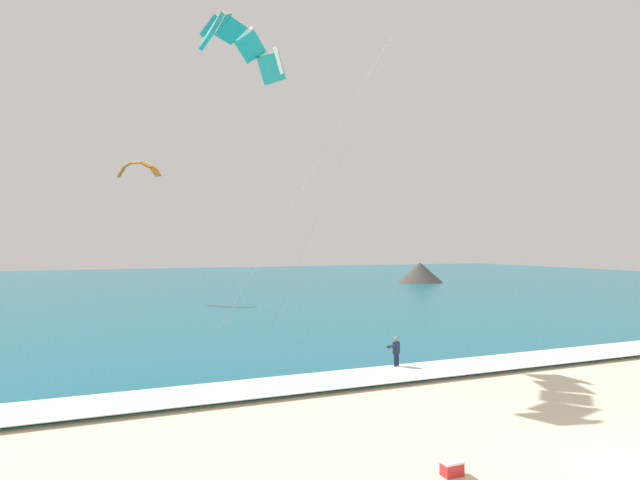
# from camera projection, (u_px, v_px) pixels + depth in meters

# --- Properties ---
(sea) EXTENTS (200.00, 120.00, 0.20)m
(sea) POSITION_uv_depth(u_px,v_px,m) (195.00, 286.00, 80.18)
(sea) COLOR #146075
(sea) RESTS_ON ground
(surf_foam) EXTENTS (200.00, 3.00, 0.04)m
(surf_foam) POSITION_uv_depth(u_px,v_px,m) (412.00, 372.00, 25.77)
(surf_foam) COLOR white
(surf_foam) RESTS_ON sea
(surfboard) EXTENTS (1.00, 1.45, 0.09)m
(surfboard) POSITION_uv_depth(u_px,v_px,m) (396.00, 370.00, 26.85)
(surfboard) COLOR yellow
(surfboard) RESTS_ON ground
(kitesurfer) EXTENTS (0.66, 0.66, 1.69)m
(kitesurfer) POSITION_uv_depth(u_px,v_px,m) (396.00, 352.00, 26.87)
(kitesurfer) COLOR #191E38
(kitesurfer) RESTS_ON ground
(kite_primary) EXTENTS (9.13, 8.81, 17.80)m
(kite_primary) POSITION_uv_depth(u_px,v_px,m) (238.00, 41.00, 30.64)
(kite_primary) COLOR teal
(kite_distant) EXTENTS (4.57, 3.39, 1.83)m
(kite_distant) POSITION_uv_depth(u_px,v_px,m) (138.00, 167.00, 59.41)
(kite_distant) COLOR orange
(headland_right) EXTENTS (8.29, 8.10, 3.37)m
(headland_right) POSITION_uv_depth(u_px,v_px,m) (421.00, 274.00, 87.13)
(headland_right) COLOR #47423D
(headland_right) RESTS_ON ground
(cooler_box) EXTENTS (0.58, 0.38, 0.40)m
(cooler_box) POSITION_uv_depth(u_px,v_px,m) (452.00, 468.00, 14.68)
(cooler_box) COLOR red
(cooler_box) RESTS_ON ground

